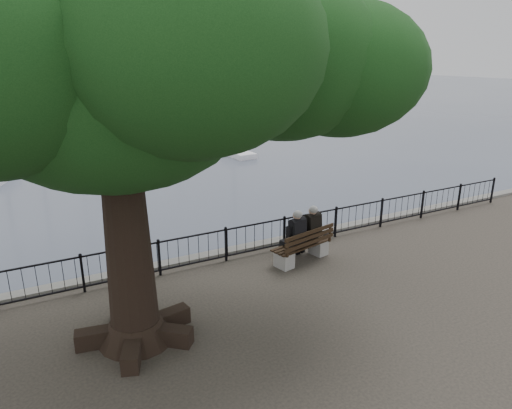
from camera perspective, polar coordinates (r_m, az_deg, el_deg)
harbor at (r=14.67m, az=-0.92°, el=-7.27°), size 260.00×260.00×1.20m
railing at (r=13.84m, az=0.00°, el=-4.10°), size 22.06×0.06×1.00m
bench at (r=13.54m, az=5.90°, el=-5.61°), size 2.06×0.99×1.05m
person_left at (r=13.25m, az=4.65°, el=-4.24°), size 0.58×0.88×1.66m
person_right at (r=13.68m, az=6.58°, el=-3.57°), size 0.58×0.88×1.66m
tree at (r=9.12m, az=-12.50°, el=18.53°), size 11.03×7.70×9.00m
lion_monument at (r=59.46m, az=-20.63°, el=12.67°), size 6.15×6.15×9.03m
sailboat_a at (r=30.84m, az=-28.98°, el=3.69°), size 3.17×5.22×9.50m
sailboat_b at (r=33.49m, az=-25.48°, el=5.24°), size 2.71×5.83×11.21m
sailboat_c at (r=33.17m, az=-3.00°, el=6.80°), size 1.66×4.81×8.54m
sailboat_f at (r=39.19m, az=-21.47°, el=7.41°), size 3.09×6.18×11.84m
sailboat_g at (r=47.50m, az=-9.98°, el=10.03°), size 2.59×5.21×9.84m
far_shore at (r=93.78m, az=-8.60°, el=16.25°), size 30.00×8.60×9.18m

